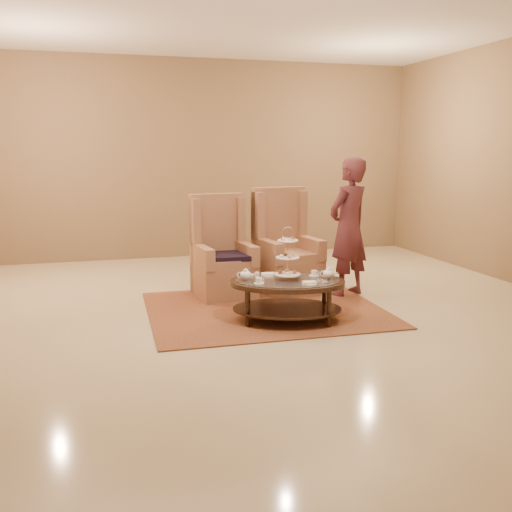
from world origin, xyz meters
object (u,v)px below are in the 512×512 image
object	(u,v)px
person	(349,227)
armchair_left	(222,262)
armchair_right	(284,256)
tea_table	(287,287)

from	to	relation	value
person	armchair_left	bearing A→B (deg)	-42.49
armchair_right	person	size ratio (longest dim) A/B	0.77
armchair_left	person	size ratio (longest dim) A/B	0.73
tea_table	armchair_right	xyz separation A→B (m)	(0.44, 1.41, 0.08)
tea_table	armchair_left	xyz separation A→B (m)	(-0.46, 1.37, 0.06)
armchair_right	person	bearing A→B (deg)	-42.07
armchair_right	person	world-z (taller)	person
tea_table	armchair_right	world-z (taller)	armchair_right
tea_table	armchair_left	distance (m)	1.45
armchair_left	person	distance (m)	1.74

